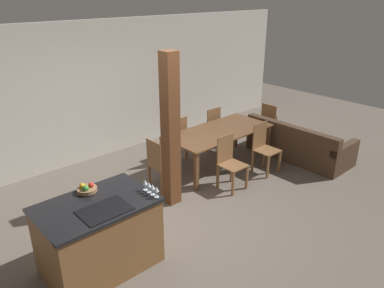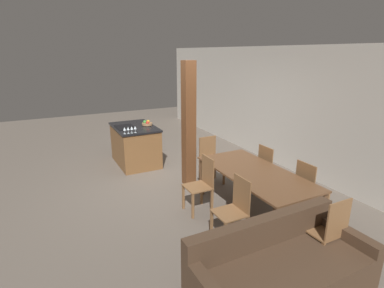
{
  "view_description": "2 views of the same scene",
  "coord_description": "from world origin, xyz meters",
  "px_view_note": "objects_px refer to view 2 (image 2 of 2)",
  "views": [
    {
      "loc": [
        -3.05,
        -3.84,
        3.22
      ],
      "look_at": [
        0.6,
        0.2,
        0.95
      ],
      "focal_mm": 35.0,
      "sensor_mm": 36.0,
      "label": 1
    },
    {
      "loc": [
        5.27,
        -2.17,
        2.56
      ],
      "look_at": [
        0.6,
        0.2,
        0.95
      ],
      "focal_mm": 28.0,
      "sensor_mm": 36.0,
      "label": 2
    }
  ],
  "objects_px": {
    "wine_glass_end": "(135,128)",
    "dining_chair_near_right": "(234,209)",
    "wine_glass_near": "(125,129)",
    "wine_glass_far": "(132,128)",
    "dining_chair_near_left": "(202,183)",
    "dining_table": "(255,176)",
    "wine_glass_middle": "(128,129)",
    "dining_chair_foot_end": "(328,230)",
    "dining_chair_far_left": "(269,169)",
    "kitchen_island": "(135,145)",
    "dining_chair_far_right": "(309,188)",
    "dining_chair_head_end": "(210,159)",
    "timber_post": "(189,126)",
    "couch": "(281,272)",
    "fruit_bowl": "(147,123)"
  },
  "relations": [
    {
      "from": "dining_chair_near_right",
      "to": "dining_chair_far_right",
      "type": "height_order",
      "value": "same"
    },
    {
      "from": "kitchen_island",
      "to": "dining_chair_near_right",
      "type": "xyz_separation_m",
      "value": [
        3.62,
        0.33,
        0.03
      ]
    },
    {
      "from": "dining_table",
      "to": "dining_chair_foot_end",
      "type": "height_order",
      "value": "dining_chair_foot_end"
    },
    {
      "from": "dining_chair_near_right",
      "to": "timber_post",
      "type": "relative_size",
      "value": 0.38
    },
    {
      "from": "wine_glass_end",
      "to": "dining_chair_near_left",
      "type": "distance_m",
      "value": 2.19
    },
    {
      "from": "dining_chair_near_left",
      "to": "wine_glass_near",
      "type": "bearing_deg",
      "value": -161.2
    },
    {
      "from": "dining_chair_head_end",
      "to": "dining_chair_near_right",
      "type": "bearing_deg",
      "value": -110.8
    },
    {
      "from": "kitchen_island",
      "to": "wine_glass_near",
      "type": "height_order",
      "value": "wine_glass_near"
    },
    {
      "from": "wine_glass_near",
      "to": "dining_chair_near_left",
      "type": "relative_size",
      "value": 0.15
    },
    {
      "from": "kitchen_island",
      "to": "dining_chair_near_right",
      "type": "bearing_deg",
      "value": 5.16
    },
    {
      "from": "wine_glass_near",
      "to": "dining_chair_head_end",
      "type": "xyz_separation_m",
      "value": [
        1.12,
        1.42,
        -0.54
      ]
    },
    {
      "from": "dining_table",
      "to": "dining_chair_near_left",
      "type": "distance_m",
      "value": 0.87
    },
    {
      "from": "kitchen_island",
      "to": "dining_table",
      "type": "distance_m",
      "value": 3.32
    },
    {
      "from": "wine_glass_end",
      "to": "dining_chair_near_left",
      "type": "bearing_deg",
      "value": 12.98
    },
    {
      "from": "wine_glass_end",
      "to": "wine_glass_middle",
      "type": "bearing_deg",
      "value": -90.0
    },
    {
      "from": "kitchen_island",
      "to": "dining_chair_head_end",
      "type": "bearing_deg",
      "value": 31.19
    },
    {
      "from": "wine_glass_middle",
      "to": "wine_glass_far",
      "type": "height_order",
      "value": "same"
    },
    {
      "from": "wine_glass_far",
      "to": "couch",
      "type": "distance_m",
      "value": 4.15
    },
    {
      "from": "wine_glass_middle",
      "to": "dining_chair_near_left",
      "type": "bearing_deg",
      "value": 16.9
    },
    {
      "from": "kitchen_island",
      "to": "dining_chair_far_right",
      "type": "bearing_deg",
      "value": 25.99
    },
    {
      "from": "dining_chair_far_right",
      "to": "dining_chair_head_end",
      "type": "relative_size",
      "value": 1.0
    },
    {
      "from": "dining_chair_foot_end",
      "to": "timber_post",
      "type": "distance_m",
      "value": 3.06
    },
    {
      "from": "dining_table",
      "to": "dining_chair_near_right",
      "type": "xyz_separation_m",
      "value": [
        0.47,
        -0.72,
        -0.17
      ]
    },
    {
      "from": "dining_chair_near_left",
      "to": "dining_chair_far_right",
      "type": "relative_size",
      "value": 1.0
    },
    {
      "from": "dining_chair_foot_end",
      "to": "wine_glass_middle",
      "type": "bearing_deg",
      "value": -71.22
    },
    {
      "from": "wine_glass_near",
      "to": "couch",
      "type": "xyz_separation_m",
      "value": [
        4.05,
        0.62,
        -0.77
      ]
    },
    {
      "from": "kitchen_island",
      "to": "dining_chair_far_right",
      "type": "xyz_separation_m",
      "value": [
        3.62,
        1.76,
        0.03
      ]
    },
    {
      "from": "kitchen_island",
      "to": "dining_chair_near_right",
      "type": "relative_size",
      "value": 1.45
    },
    {
      "from": "wine_glass_end",
      "to": "dining_chair_near_right",
      "type": "distance_m",
      "value": 3.1
    },
    {
      "from": "dining_chair_near_right",
      "to": "timber_post",
      "type": "xyz_separation_m",
      "value": [
        -1.99,
        0.28,
        0.73
      ]
    },
    {
      "from": "wine_glass_end",
      "to": "wine_glass_near",
      "type": "bearing_deg",
      "value": -90.0
    },
    {
      "from": "wine_glass_middle",
      "to": "dining_chair_far_right",
      "type": "distance_m",
      "value": 3.69
    },
    {
      "from": "dining_chair_near_right",
      "to": "dining_chair_far_left",
      "type": "height_order",
      "value": "same"
    },
    {
      "from": "dining_chair_far_left",
      "to": "timber_post",
      "type": "relative_size",
      "value": 0.38
    },
    {
      "from": "wine_glass_near",
      "to": "dining_chair_near_left",
      "type": "distance_m",
      "value": 2.25
    },
    {
      "from": "wine_glass_near",
      "to": "wine_glass_far",
      "type": "xyz_separation_m",
      "value": [
        0.0,
        0.15,
        0.0
      ]
    },
    {
      "from": "wine_glass_near",
      "to": "wine_glass_middle",
      "type": "height_order",
      "value": "same"
    },
    {
      "from": "dining_chair_foot_end",
      "to": "dining_chair_far_left",
      "type": "bearing_deg",
      "value": -110.8
    },
    {
      "from": "wine_glass_near",
      "to": "dining_table",
      "type": "xyz_separation_m",
      "value": [
        2.54,
        1.42,
        -0.37
      ]
    },
    {
      "from": "dining_chair_far_left",
      "to": "dining_chair_head_end",
      "type": "height_order",
      "value": "same"
    },
    {
      "from": "wine_glass_far",
      "to": "fruit_bowl",
      "type": "bearing_deg",
      "value": 136.58
    },
    {
      "from": "timber_post",
      "to": "dining_chair_far_left",
      "type": "bearing_deg",
      "value": 47.66
    },
    {
      "from": "fruit_bowl",
      "to": "dining_chair_near_left",
      "type": "bearing_deg",
      "value": 0.65
    },
    {
      "from": "wine_glass_near",
      "to": "wine_glass_far",
      "type": "relative_size",
      "value": 1.0
    },
    {
      "from": "dining_chair_near_left",
      "to": "wine_glass_end",
      "type": "bearing_deg",
      "value": -167.02
    },
    {
      "from": "dining_table",
      "to": "dining_chair_foot_end",
      "type": "distance_m",
      "value": 1.43
    },
    {
      "from": "wine_glass_middle",
      "to": "dining_chair_far_left",
      "type": "height_order",
      "value": "wine_glass_middle"
    },
    {
      "from": "fruit_bowl",
      "to": "dining_chair_near_right",
      "type": "relative_size",
      "value": 0.26
    },
    {
      "from": "timber_post",
      "to": "kitchen_island",
      "type": "bearing_deg",
      "value": -159.41
    },
    {
      "from": "dining_chair_head_end",
      "to": "timber_post",
      "type": "xyz_separation_m",
      "value": [
        -0.1,
        -0.43,
        0.73
      ]
    }
  ]
}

